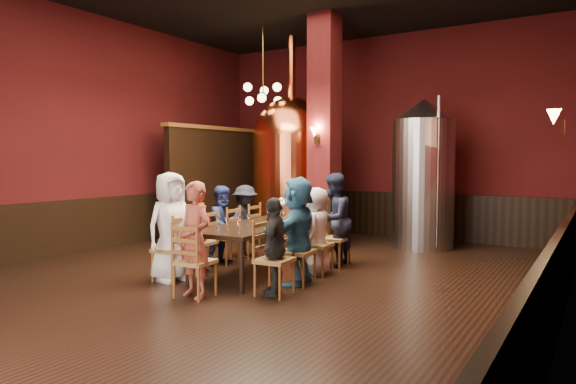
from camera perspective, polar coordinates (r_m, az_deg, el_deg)
The scene contains 40 objects.
room at distance 7.44m, azimuth -4.00°, elevation 7.52°, with size 10.00×10.02×4.50m.
wainscot_right at distance 6.18m, azimuth 27.85°, elevation -8.47°, with size 0.08×9.90×1.00m, color black.
wainscot_back at distance 11.88m, azimuth 10.15°, elevation -2.38°, with size 7.90×0.08×1.00m, color black.
wainscot_left at distance 10.33m, azimuth -22.12°, elevation -3.52°, with size 0.08×9.90×1.00m, color black.
column at distance 9.99m, azimuth 4.06°, elevation 6.56°, with size 0.58×0.58×4.50m, color #4D1013.
partition at distance 11.93m, azimuth -7.49°, elevation 1.04°, with size 0.22×3.50×2.40m, color black.
pendant_cluster at distance 10.92m, azimuth -2.79°, elevation 10.81°, with size 0.90×0.90×1.70m, color #A57226, non-canonical shape.
sconce_wall at distance 6.86m, azimuth 28.25°, elevation 6.98°, with size 0.20×0.20×0.36m, color black, non-canonical shape.
sconce_column at distance 9.72m, azimuth 3.23°, elevation 6.35°, with size 0.20×0.20×0.36m, color black, non-canonical shape.
dining_table at distance 7.88m, azimuth -3.42°, elevation -4.07°, with size 1.18×2.47×0.75m.
chair_0 at distance 7.60m, azimuth -12.87°, elevation -6.19°, with size 0.46×0.46×0.92m, color #945D25, non-canonical shape.
person_0 at distance 7.55m, azimuth -12.91°, elevation -3.77°, with size 0.77×0.50×1.57m, color white.
chair_1 at distance 8.12m, azimuth -9.81°, elevation -5.51°, with size 0.46×0.46×0.92m, color #945D25, non-canonical shape.
person_1 at distance 8.09m, azimuth -9.82°, elevation -4.02°, with size 0.49×0.32×1.35m, color maroon.
chair_2 at distance 8.65m, azimuth -7.16°, elevation -4.92°, with size 0.46×0.46×0.92m, color #945D25, non-canonical shape.
person_2 at distance 8.62m, azimuth -7.17°, elevation -3.64°, with size 0.64×0.31×1.31m, color navy.
chair_3 at distance 9.20m, azimuth -4.79°, elevation -4.38°, with size 0.46×0.46×0.92m, color #945D25, non-canonical shape.
person_3 at distance 9.18m, azimuth -4.80°, elevation -3.24°, with size 0.83×0.48×1.29m, color black.
chair_4 at distance 6.65m, azimuth -1.51°, elevation -7.52°, with size 0.46×0.46×0.92m, color #945D25, non-canonical shape.
person_4 at distance 6.62m, azimuth -1.51°, elevation -6.06°, with size 0.74×0.31×1.27m, color black.
chair_5 at distance 7.23m, azimuth 1.07°, elevation -6.60°, with size 0.46×0.46×0.92m, color #945D25, non-canonical shape.
person_5 at distance 7.19m, azimuth 1.07°, elevation -4.29°, with size 1.40×0.45×1.51m, color teal.
chair_6 at distance 7.82m, azimuth 3.22°, elevation -5.82°, with size 0.46×0.46×0.92m, color #945D25, non-canonical shape.
person_6 at distance 7.79m, azimuth 3.22°, elevation -4.35°, with size 0.65×0.42×1.32m, color beige.
chair_7 at distance 8.43m, azimuth 5.09°, elevation -5.13°, with size 0.46×0.46×0.92m, color #945D25, non-canonical shape.
person_7 at distance 8.39m, azimuth 5.10°, elevation -3.09°, with size 0.74×0.36×1.52m, color #1C2138.
chair_8 at distance 6.66m, azimuth -10.31°, elevation -7.57°, with size 0.46×0.46×0.92m, color #945D25, non-canonical shape.
person_8 at distance 6.61m, azimuth -10.34°, elevation -5.21°, with size 0.54×0.35×1.47m, color #A44836.
copper_kettle at distance 10.93m, azimuth 0.40°, elevation 2.80°, with size 1.83×1.83×4.32m.
steel_vessel at distance 10.41m, azimuth 14.76°, elevation 1.97°, with size 1.26×1.26×2.91m.
rose_vase at distance 8.59m, azimuth -0.85°, elevation -1.43°, with size 0.21×0.21×0.36m.
wine_glass_0 at distance 7.76m, azimuth -4.41°, elevation -3.10°, with size 0.07×0.07×0.17m, color white, non-canonical shape.
wine_glass_1 at distance 7.49m, azimuth -7.74°, elevation -3.37°, with size 0.07×0.07×0.17m, color white, non-canonical shape.
wine_glass_2 at distance 8.47m, azimuth -1.47°, elevation -2.51°, with size 0.07×0.07×0.17m, color white, non-canonical shape.
wine_glass_3 at distance 8.28m, azimuth -2.23°, elevation -2.66°, with size 0.07×0.07×0.17m, color white, non-canonical shape.
wine_glass_4 at distance 7.54m, azimuth -5.39°, elevation -3.31°, with size 0.07×0.07×0.17m, color white, non-canonical shape.
wine_glass_5 at distance 7.25m, azimuth -9.37°, elevation -3.63°, with size 0.07×0.07×0.17m, color white, non-canonical shape.
wine_glass_6 at distance 6.94m, azimuth -5.48°, elevation -3.93°, with size 0.07×0.07×0.17m, color white, non-canonical shape.
wine_glass_7 at distance 7.22m, azimuth -6.76°, elevation -3.64°, with size 0.07×0.07×0.17m, color white, non-canonical shape.
wine_glass_8 at distance 8.38m, azimuth -0.52°, elevation -2.58°, with size 0.07×0.07×0.17m, color white, non-canonical shape.
Camera 1 is at (4.33, -6.03, 1.76)m, focal length 32.00 mm.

